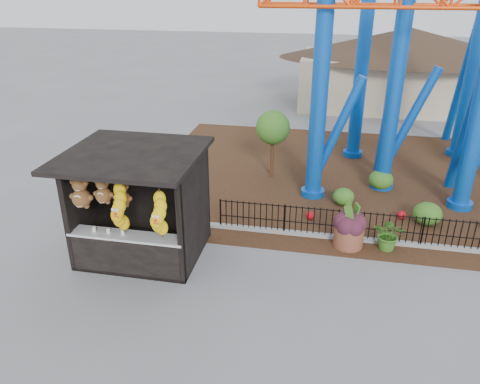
% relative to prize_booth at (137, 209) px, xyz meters
% --- Properties ---
extents(ground, '(120.00, 120.00, 0.00)m').
position_rel_prize_booth_xyz_m(ground, '(3.00, -0.91, -1.53)').
color(ground, slate).
rests_on(ground, ground).
extents(mulch_bed, '(18.00, 12.00, 0.02)m').
position_rel_prize_booth_xyz_m(mulch_bed, '(7.00, 7.09, -1.52)').
color(mulch_bed, '#331E11').
rests_on(mulch_bed, ground).
extents(curb, '(18.00, 0.18, 0.12)m').
position_rel_prize_booth_xyz_m(curb, '(7.00, 2.09, -1.47)').
color(curb, gray).
rests_on(curb, ground).
extents(prize_booth, '(3.50, 3.40, 3.12)m').
position_rel_prize_booth_xyz_m(prize_booth, '(0.00, 0.00, 0.00)').
color(prize_booth, black).
rests_on(prize_booth, ground).
extents(picket_fence, '(12.20, 0.06, 1.00)m').
position_rel_prize_booth_xyz_m(picket_fence, '(7.90, 2.09, -1.03)').
color(picket_fence, black).
rests_on(picket_fence, ground).
extents(roller_coaster, '(11.00, 6.37, 10.82)m').
position_rel_prize_booth_xyz_m(roller_coaster, '(8.12, 7.31, 4.92)').
color(roller_coaster, blue).
rests_on(roller_coaster, ground).
extents(terracotta_planter, '(1.12, 1.12, 0.64)m').
position_rel_prize_booth_xyz_m(terracotta_planter, '(5.72, 1.75, -1.20)').
color(terracotta_planter, brown).
rests_on(terracotta_planter, ground).
extents(planter_foliage, '(0.70, 0.70, 0.64)m').
position_rel_prize_booth_xyz_m(planter_foliage, '(5.72, 1.75, -0.56)').
color(planter_foliage, '#381622').
rests_on(planter_foliage, terracotta_planter).
extents(potted_plant, '(1.05, 0.96, 0.99)m').
position_rel_prize_booth_xyz_m(potted_plant, '(6.85, 1.79, -1.03)').
color(potted_plant, '#265218').
rests_on(potted_plant, ground).
extents(landscaping, '(8.11, 3.57, 0.71)m').
position_rel_prize_booth_xyz_m(landscaping, '(7.87, 4.75, -1.19)').
color(landscaping, '#325F1C').
rests_on(landscaping, mulch_bed).
extents(pavilion, '(15.00, 15.00, 4.80)m').
position_rel_prize_booth_xyz_m(pavilion, '(9.00, 19.09, 1.54)').
color(pavilion, '#BFAD8C').
rests_on(pavilion, ground).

